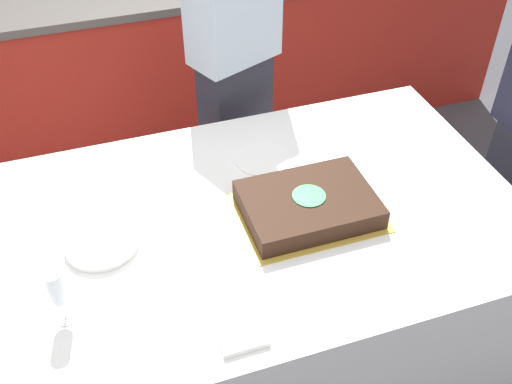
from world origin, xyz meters
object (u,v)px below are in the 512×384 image
cake (308,205)px  person_cutting_cake (234,65)px  plate_stack (101,242)px  wine_glass (56,288)px

cake → person_cutting_cake: 0.84m
plate_stack → wine_glass: size_ratio=1.22×
wine_glass → person_cutting_cake: person_cutting_cake is taller
person_cutting_cake → cake: bearing=66.9°
wine_glass → person_cutting_cake: bearing=51.4°
plate_stack → wine_glass: 0.31m
cake → person_cutting_cake: (0.00, 0.84, 0.08)m
cake → plate_stack: cake is taller
person_cutting_cake → wine_glass: bearing=28.3°
plate_stack → wine_glass: bearing=-118.2°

